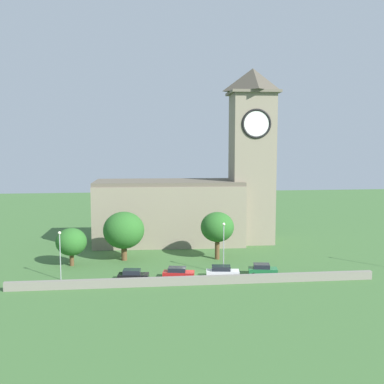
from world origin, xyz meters
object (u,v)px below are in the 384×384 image
at_px(car_green, 262,270).
at_px(streetlamp_west_end, 60,248).
at_px(car_white, 222,272).
at_px(tree_churchyard, 124,230).
at_px(streetlamp_west_mid, 224,240).
at_px(tree_riverside_west, 71,242).
at_px(tree_by_tower, 217,227).
at_px(car_red, 178,273).
at_px(church, 198,192).
at_px(car_black, 133,275).

bearing_deg(car_green, streetlamp_west_end, 177.64).
bearing_deg(car_white, tree_churchyard, 140.04).
relative_size(car_green, streetlamp_west_mid, 0.58).
height_order(streetlamp_west_end, tree_riverside_west, streetlamp_west_end).
bearing_deg(tree_by_tower, streetlamp_west_mid, -93.07).
relative_size(car_red, car_green, 1.06).
distance_m(car_red, tree_churchyard, 14.86).
bearing_deg(car_green, tree_by_tower, 115.90).
height_order(streetlamp_west_end, tree_churchyard, tree_churchyard).
bearing_deg(tree_by_tower, tree_riverside_west, -176.13).
relative_size(tree_riverside_west, tree_churchyard, 0.75).
bearing_deg(car_red, church, 76.47).
xyz_separation_m(streetlamp_west_end, tree_churchyard, (8.70, 10.22, 0.36)).
height_order(car_green, tree_by_tower, tree_by_tower).
relative_size(church, tree_by_tower, 4.41).
height_order(car_black, car_red, car_red).
bearing_deg(streetlamp_west_end, tree_riverside_west, 86.30).
height_order(car_white, streetlamp_west_mid, streetlamp_west_mid).
distance_m(car_green, streetlamp_west_end, 29.58).
relative_size(church, tree_riverside_west, 5.80).
relative_size(car_black, tree_riverside_west, 0.74).
bearing_deg(tree_by_tower, church, 96.69).
relative_size(streetlamp_west_end, tree_riverside_west, 1.16).
height_order(car_black, tree_by_tower, tree_by_tower).
height_order(tree_riverside_west, tree_by_tower, tree_by_tower).
distance_m(streetlamp_west_end, tree_by_tower, 25.95).
bearing_deg(tree_riverside_west, car_red, -29.28).
distance_m(church, tree_by_tower, 14.41).
height_order(car_green, streetlamp_west_end, streetlamp_west_end).
xyz_separation_m(tree_riverside_west, tree_churchyard, (8.20, 2.60, 1.20)).
bearing_deg(church, tree_riverside_west, -145.54).
distance_m(streetlamp_west_mid, tree_by_tower, 8.68).
height_order(car_red, car_white, car_white).
bearing_deg(tree_riverside_west, tree_churchyard, 17.57).
bearing_deg(streetlamp_west_mid, car_black, -169.58).
relative_size(church, streetlamp_west_mid, 4.56).
xyz_separation_m(car_green, tree_by_tower, (-5.07, 10.44, 4.54)).
bearing_deg(streetlamp_west_mid, tree_by_tower, 86.93).
distance_m(car_white, streetlamp_west_end, 23.55).
bearing_deg(car_black, tree_riverside_west, 135.87).
xyz_separation_m(streetlamp_west_mid, tree_by_tower, (0.46, 8.66, 0.35)).
bearing_deg(streetlamp_west_mid, tree_riverside_west, 163.15).
bearing_deg(church, streetlamp_west_end, -134.77).
bearing_deg(tree_churchyard, car_green, -29.00).
bearing_deg(car_black, tree_churchyard, 97.62).
xyz_separation_m(streetlamp_west_end, streetlamp_west_mid, (23.78, 0.57, 0.40)).
height_order(church, car_green, church).
distance_m(church, tree_riverside_west, 27.55).
distance_m(car_red, car_green, 12.53).
distance_m(car_green, tree_by_tower, 12.46).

